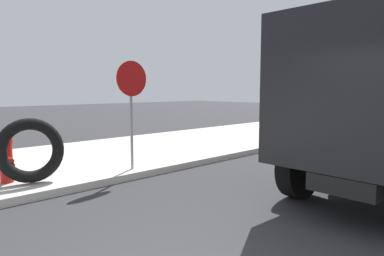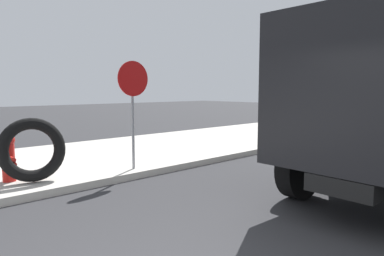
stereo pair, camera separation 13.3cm
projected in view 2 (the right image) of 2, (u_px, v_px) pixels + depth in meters
name	position (u px, v px, depth m)	size (l,w,h in m)	color
fire_hydrant	(8.00, 156.00, 6.64)	(0.27, 0.61, 0.93)	red
loose_tire	(32.00, 150.00, 6.61)	(1.22, 1.22, 0.22)	black
stop_sign	(133.00, 94.00, 7.58)	(0.76, 0.08, 2.37)	gray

